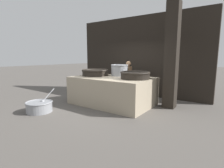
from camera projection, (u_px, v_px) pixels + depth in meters
ground_plane at (112, 104)px, 6.55m from camera, size 60.00×60.00×0.00m
back_wall at (139, 56)px, 8.00m from camera, size 6.24×0.24×3.54m
support_pillar at (172, 56)px, 5.86m from camera, size 0.40×0.40×3.54m
hearth_platform at (112, 91)px, 6.48m from camera, size 2.90×1.80×1.01m
giant_wok_near at (95, 72)px, 6.92m from camera, size 1.05×1.05×0.25m
giant_wok_far at (135, 75)px, 5.92m from camera, size 1.01×1.01×0.25m
stock_pot at (120, 70)px, 6.82m from camera, size 0.69×0.69×0.44m
cook at (128, 78)px, 7.42m from camera, size 0.41×0.61×1.58m
prep_bowl_vegetables at (39, 106)px, 5.58m from camera, size 0.83×1.07×0.68m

